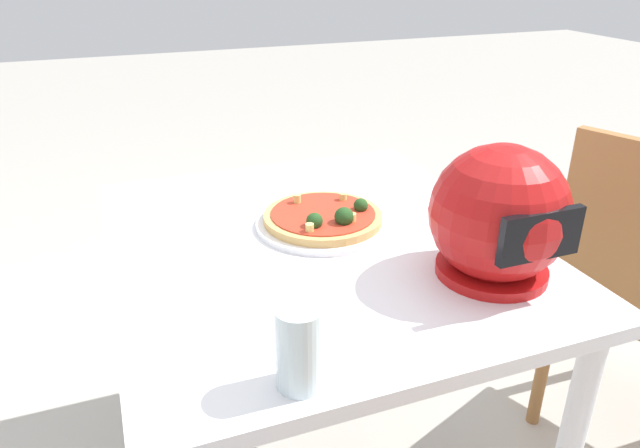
# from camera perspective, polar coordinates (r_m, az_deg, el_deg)

# --- Properties ---
(dining_table) EXTENTS (0.87, 0.99, 0.70)m
(dining_table) POSITION_cam_1_polar(r_m,az_deg,el_deg) (1.33, -0.29, -4.82)
(dining_table) COLOR white
(dining_table) RESTS_ON ground
(pizza_plate) EXTENTS (0.30, 0.30, 0.01)m
(pizza_plate) POSITION_cam_1_polar(r_m,az_deg,el_deg) (1.34, 0.28, 0.07)
(pizza_plate) COLOR white
(pizza_plate) RESTS_ON dining_table
(pizza) EXTENTS (0.27, 0.27, 0.05)m
(pizza) POSITION_cam_1_polar(r_m,az_deg,el_deg) (1.33, 0.44, 0.72)
(pizza) COLOR tan
(pizza) RESTS_ON pizza_plate
(motorcycle_helmet) EXTENTS (0.26, 0.26, 0.26)m
(motorcycle_helmet) POSITION_cam_1_polar(r_m,az_deg,el_deg) (1.15, 16.87, 0.73)
(motorcycle_helmet) COLOR #B21414
(motorcycle_helmet) RESTS_ON dining_table
(drinking_glass) EXTENTS (0.07, 0.07, 0.13)m
(drinking_glass) POSITION_cam_1_polar(r_m,az_deg,el_deg) (0.85, -1.99, -11.81)
(drinking_glass) COLOR silver
(drinking_glass) RESTS_ON dining_table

